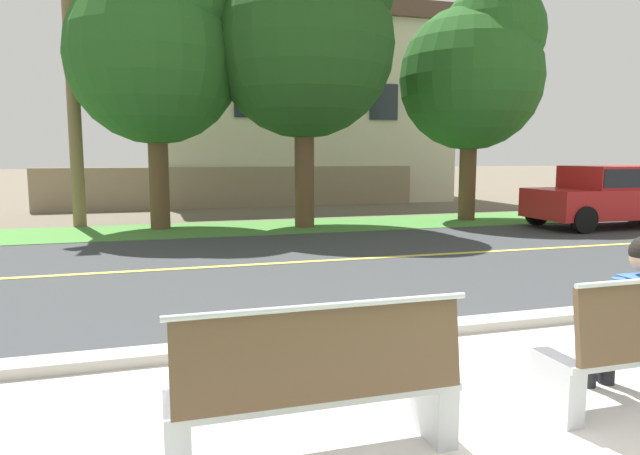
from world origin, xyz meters
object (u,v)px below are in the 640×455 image
Objects in this scene: shade_tree_far_left at (160,44)px; seated_person_blue at (631,312)px; bench_left at (317,390)px; car_red_near at (614,193)px; shade_tree_centre at (476,68)px; shade_tree_left at (310,33)px.

seated_person_blue is at bearing -75.13° from shade_tree_far_left.
bench_left is 0.26× the size of shade_tree_far_left.
bench_left is 0.40× the size of car_red_near.
shade_tree_centre is at bearing 54.69° from bench_left.
bench_left is at bearing -125.31° from shade_tree_centre.
bench_left is at bearing -176.03° from seated_person_blue.
bench_left is 12.00m from shade_tree_far_left.
seated_person_blue is 11.26m from shade_tree_left.
shade_tree_left is (2.98, 10.65, 4.29)m from bench_left.
shade_tree_far_left is at bearing 169.32° from shade_tree_left.
car_red_near is 0.59× the size of shade_tree_left.
shade_tree_far_left reaches higher than shade_tree_centre.
shade_tree_far_left is (-2.96, 11.14, 3.74)m from seated_person_blue.
shade_tree_left is (0.54, 10.48, 4.07)m from seated_person_blue.
shade_tree_far_left is (-10.85, 2.75, 3.56)m from car_red_near.
shade_tree_left reaches higher than shade_tree_far_left.
shade_tree_left is (3.50, -0.66, 0.33)m from shade_tree_far_left.
car_red_near is at bearing -14.24° from shade_tree_far_left.
shade_tree_left is at bearing 164.10° from car_red_near.
shade_tree_far_left is (-0.52, 11.31, 3.96)m from bench_left.
shade_tree_left is 4.80m from shade_tree_centre.
seated_person_blue is at bearing -133.23° from car_red_near.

